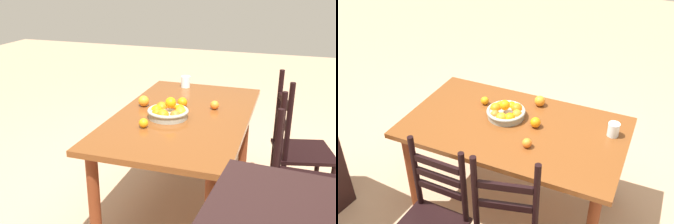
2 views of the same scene
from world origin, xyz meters
TOP-DOWN VIEW (x-y plane):
  - ground_plane at (0.00, 0.00)m, footprint 12.00×12.00m
  - dining_table at (0.00, 0.00)m, footprint 1.53×0.89m
  - chair_near_window at (0.20, 0.78)m, footprint 0.40×0.40m
  - chair_by_cabinet at (-0.26, 0.78)m, footprint 0.48×0.48m
  - fruit_bowl at (0.10, -0.08)m, footprint 0.28×0.28m
  - orange_loose_0 at (-0.07, -0.32)m, footprint 0.08×0.08m
  - orange_loose_1 at (0.31, -0.17)m, footprint 0.06×0.06m
  - orange_loose_2 at (-0.17, 0.18)m, footprint 0.06×0.06m
  - orange_loose_3 at (-0.14, -0.05)m, footprint 0.07×0.07m
  - drinking_glass at (-0.64, -0.17)m, footprint 0.08×0.08m

SIDE VIEW (x-z plane):
  - ground_plane at x=0.00m, z-range 0.00..0.00m
  - chair_near_window at x=0.20m, z-range -0.03..0.92m
  - chair_by_cabinet at x=-0.26m, z-range -0.05..0.94m
  - dining_table at x=0.00m, z-range 0.26..0.98m
  - orange_loose_1 at x=0.31m, z-range 0.72..0.78m
  - orange_loose_2 at x=-0.17m, z-range 0.72..0.78m
  - orange_loose_3 at x=-0.14m, z-range 0.72..0.80m
  - orange_loose_0 at x=-0.07m, z-range 0.72..0.80m
  - fruit_bowl at x=0.10m, z-range 0.69..0.83m
  - drinking_glass at x=-0.64m, z-range 0.72..0.82m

